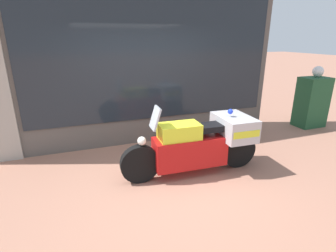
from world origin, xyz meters
TOP-DOWN VIEW (x-y plane):
  - ground_plane at (0.00, 0.00)m, footprint 60.00×60.00m
  - shop_building at (-0.35, 2.00)m, footprint 6.25×0.55m
  - window_display at (0.29, 2.03)m, footprint 5.07×0.30m
  - paramedic_motorcycle at (0.61, 0.13)m, footprint 2.43×0.82m
  - utility_cabinet at (4.40, 1.41)m, footprint 0.71×0.50m
  - white_helmet at (4.50, 1.47)m, footprint 0.27×0.27m

SIDE VIEW (x-z plane):
  - ground_plane at x=0.00m, z-range 0.00..0.00m
  - window_display at x=0.29m, z-range -0.46..1.34m
  - paramedic_motorcycle at x=0.61m, z-range -0.05..1.18m
  - utility_cabinet at x=4.40m, z-range 0.00..1.28m
  - white_helmet at x=4.50m, z-range 1.28..1.54m
  - shop_building at x=-0.35m, z-range 0.01..3.96m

